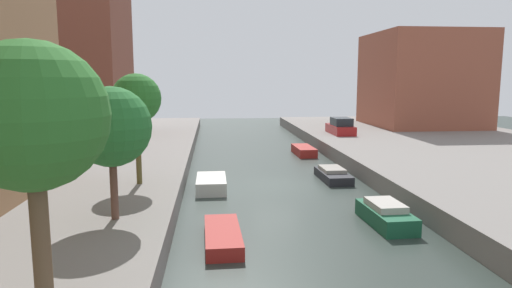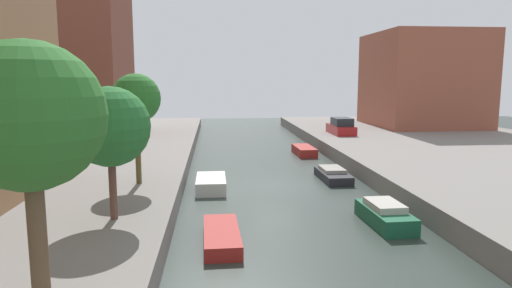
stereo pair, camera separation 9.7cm
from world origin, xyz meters
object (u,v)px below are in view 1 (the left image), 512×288
(low_block_right, at_px, (421,80))
(street_tree_0, at_px, (32,118))
(parked_car, at_px, (341,127))
(moored_boat_right_1, at_px, (386,215))
(moored_boat_left_1, at_px, (223,236))
(moored_boat_right_2, at_px, (333,175))
(street_tree_2, at_px, (136,99))
(moored_boat_right_3, at_px, (304,151))
(moored_boat_left_2, at_px, (211,184))
(street_tree_1, at_px, (111,127))

(low_block_right, relative_size, street_tree_0, 1.94)
(parked_car, bearing_deg, moored_boat_right_1, -101.35)
(moored_boat_left_1, bearing_deg, moored_boat_right_1, 12.00)
(parked_car, distance_m, moored_boat_right_2, 14.13)
(parked_car, distance_m, moored_boat_left_1, 25.42)
(street_tree_2, xyz_separation_m, moored_boat_right_3, (10.43, 12.88, -4.61))
(moored_boat_left_1, distance_m, moored_boat_left_2, 7.79)
(moored_boat_left_1, relative_size, moored_boat_right_2, 1.06)
(low_block_right, height_order, moored_boat_right_1, low_block_right)
(low_block_right, xyz_separation_m, moored_boat_left_1, (-21.17, -29.33, -5.47))
(moored_boat_left_2, bearing_deg, moored_boat_right_2, 13.82)
(street_tree_1, height_order, moored_boat_right_1, street_tree_1)
(street_tree_0, bearing_deg, parked_car, 63.62)
(street_tree_2, relative_size, moored_boat_right_2, 1.45)
(street_tree_1, height_order, moored_boat_left_1, street_tree_1)
(moored_boat_left_2, xyz_separation_m, moored_boat_right_2, (7.05, 1.73, -0.04))
(low_block_right, height_order, moored_boat_right_2, low_block_right)
(moored_boat_left_1, height_order, moored_boat_right_2, moored_boat_right_2)
(street_tree_1, relative_size, moored_boat_right_1, 1.37)
(street_tree_0, height_order, moored_boat_left_1, street_tree_0)
(moored_boat_right_3, bearing_deg, moored_boat_left_2, -124.22)
(moored_boat_left_2, bearing_deg, parked_car, 53.15)
(moored_boat_left_2, bearing_deg, low_block_right, 44.94)
(street_tree_0, distance_m, moored_boat_left_1, 9.04)
(moored_boat_right_1, bearing_deg, moored_boat_left_2, 137.75)
(parked_car, bearing_deg, low_block_right, 32.05)
(street_tree_0, distance_m, street_tree_1, 6.71)
(street_tree_0, height_order, street_tree_2, street_tree_0)
(low_block_right, bearing_deg, street_tree_1, -130.36)
(moored_boat_right_3, bearing_deg, moored_boat_right_2, -90.43)
(low_block_right, bearing_deg, moored_boat_left_1, -125.83)
(street_tree_2, height_order, moored_boat_left_2, street_tree_2)
(moored_boat_left_1, xyz_separation_m, moored_boat_right_3, (6.69, 18.24, 0.07))
(street_tree_1, height_order, street_tree_2, street_tree_2)
(street_tree_0, relative_size, moored_boat_right_1, 1.67)
(moored_boat_right_1, bearing_deg, moored_boat_right_3, 89.70)
(street_tree_0, height_order, moored_boat_left_2, street_tree_0)
(street_tree_1, height_order, moored_boat_right_2, street_tree_1)
(moored_boat_right_2, relative_size, moored_boat_right_3, 1.00)
(moored_boat_left_1, height_order, moored_boat_right_3, moored_boat_right_3)
(moored_boat_left_1, xyz_separation_m, moored_boat_right_1, (6.60, 1.40, 0.16))
(street_tree_0, relative_size, street_tree_1, 1.22)
(low_block_right, relative_size, moored_boat_left_1, 2.94)
(street_tree_1, bearing_deg, low_block_right, 49.64)
(street_tree_1, xyz_separation_m, moored_boat_right_2, (10.36, 9.50, -3.92))
(street_tree_2, xyz_separation_m, moored_boat_left_1, (3.73, -5.36, -4.68))
(street_tree_2, xyz_separation_m, moored_boat_left_2, (3.32, 2.42, -4.58))
(moored_boat_right_3, bearing_deg, street_tree_1, -119.78)
(low_block_right, relative_size, street_tree_2, 2.14)
(moored_boat_right_2, bearing_deg, street_tree_2, -158.16)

